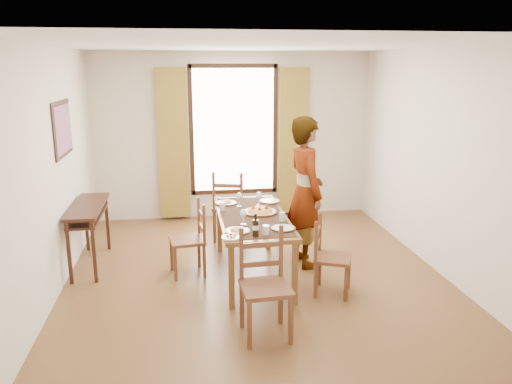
{
  "coord_description": "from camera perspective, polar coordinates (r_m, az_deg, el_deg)",
  "views": [
    {
      "loc": [
        -0.81,
        -5.6,
        2.5
      ],
      "look_at": [
        0.03,
        0.16,
        1.0
      ],
      "focal_mm": 35.0,
      "sensor_mm": 36.0,
      "label": 1
    }
  ],
  "objects": [
    {
      "name": "dining_table",
      "position": [
        5.95,
        -0.41,
        -3.33
      ],
      "size": [
        0.79,
        1.79,
        0.76
      ],
      "color": "brown",
      "rests_on": "ground"
    },
    {
      "name": "plate_sw",
      "position": [
        5.34,
        -2.17,
        -4.31
      ],
      "size": [
        0.27,
        0.27,
        0.05
      ],
      "primitive_type": null,
      "color": "silver",
      "rests_on": "dining_table"
    },
    {
      "name": "chair_east",
      "position": [
        5.63,
        8.46,
        -7.53
      ],
      "size": [
        0.51,
        0.51,
        0.88
      ],
      "rotation": [
        0.0,
        0.0,
        1.17
      ],
      "color": "brown",
      "rests_on": "ground"
    },
    {
      "name": "wine_glass_c",
      "position": [
        6.26,
        -1.93,
        -0.86
      ],
      "size": [
        0.08,
        0.08,
        0.18
      ],
      "primitive_type": null,
      "color": "white",
      "rests_on": "dining_table"
    },
    {
      "name": "tumbler_a",
      "position": [
        5.72,
        3.0,
        -2.82
      ],
      "size": [
        0.07,
        0.07,
        0.1
      ],
      "primitive_type": "cylinder",
      "color": "silver",
      "rests_on": "dining_table"
    },
    {
      "name": "console_table",
      "position": [
        6.58,
        -18.66,
        -2.37
      ],
      "size": [
        0.38,
        1.2,
        0.8
      ],
      "color": "#321910",
      "rests_on": "ground"
    },
    {
      "name": "plate_se",
      "position": [
        5.44,
        3.15,
        -3.99
      ],
      "size": [
        0.27,
        0.27,
        0.05
      ],
      "primitive_type": null,
      "color": "silver",
      "rests_on": "dining_table"
    },
    {
      "name": "plate_nw",
      "position": [
        6.41,
        -3.43,
        -1.11
      ],
      "size": [
        0.27,
        0.27,
        0.05
      ],
      "primitive_type": null,
      "color": "silver",
      "rests_on": "dining_table"
    },
    {
      "name": "plate_ne",
      "position": [
        6.49,
        1.63,
        -0.91
      ],
      "size": [
        0.27,
        0.27,
        0.05
      ],
      "primitive_type": null,
      "color": "silver",
      "rests_on": "dining_table"
    },
    {
      "name": "man",
      "position": [
        6.25,
        5.67,
        -0.01
      ],
      "size": [
        0.82,
        0.65,
        1.89
      ],
      "primitive_type": "imported",
      "rotation": [
        0.0,
        0.0,
        1.72
      ],
      "color": "#999CA2",
      "rests_on": "ground"
    },
    {
      "name": "chair_north",
      "position": [
        7.22,
        -3.02,
        -1.81
      ],
      "size": [
        0.56,
        0.56,
        1.04
      ],
      "rotation": [
        0.0,
        0.0,
        2.88
      ],
      "color": "brown",
      "rests_on": "ground"
    },
    {
      "name": "tumbler_c",
      "position": [
        5.26,
        1.14,
        -4.36
      ],
      "size": [
        0.07,
        0.07,
        0.1
      ],
      "primitive_type": "cylinder",
      "color": "silver",
      "rests_on": "dining_table"
    },
    {
      "name": "room_shell",
      "position": [
        5.87,
        -0.3,
        5.04
      ],
      "size": [
        4.6,
        5.1,
        2.74
      ],
      "color": "beige",
      "rests_on": "ground"
    },
    {
      "name": "wine_glass_b",
      "position": [
        6.31,
        0.35,
        -0.75
      ],
      "size": [
        0.08,
        0.08,
        0.18
      ],
      "primitive_type": null,
      "color": "white",
      "rests_on": "dining_table"
    },
    {
      "name": "tumbler_b",
      "position": [
        6.13,
        -3.88,
        -1.64
      ],
      "size": [
        0.07,
        0.07,
        0.1
      ],
      "primitive_type": "cylinder",
      "color": "silver",
      "rests_on": "dining_table"
    },
    {
      "name": "wine_glass_a",
      "position": [
        5.56,
        -1.45,
        -2.85
      ],
      "size": [
        0.08,
        0.08,
        0.18
      ],
      "primitive_type": null,
      "color": "white",
      "rests_on": "dining_table"
    },
    {
      "name": "caprese_plate",
      "position": [
        5.17,
        -2.87,
        -5.07
      ],
      "size": [
        0.2,
        0.2,
        0.04
      ],
      "primitive_type": null,
      "color": "silver",
      "rests_on": "dining_table"
    },
    {
      "name": "chair_west",
      "position": [
        6.12,
        -7.58,
        -5.54
      ],
      "size": [
        0.46,
        0.46,
        0.91
      ],
      "rotation": [
        0.0,
        0.0,
        -1.42
      ],
      "color": "brown",
      "rests_on": "ground"
    },
    {
      "name": "wine_bottle",
      "position": [
        5.17,
        -0.05,
        -3.81
      ],
      "size": [
        0.07,
        0.07,
        0.25
      ],
      "primitive_type": null,
      "color": "black",
      "rests_on": "dining_table"
    },
    {
      "name": "ground",
      "position": [
        6.19,
        -0.07,
        -9.39
      ],
      "size": [
        5.0,
        5.0,
        0.0
      ],
      "primitive_type": "plane",
      "color": "#4F3318",
      "rests_on": "ground"
    },
    {
      "name": "pasta_platter",
      "position": [
        6.0,
        0.46,
        -1.97
      ],
      "size": [
        0.4,
        0.4,
        0.1
      ],
      "primitive_type": null,
      "color": "#CB531A",
      "rests_on": "dining_table"
    },
    {
      "name": "chair_south",
      "position": [
        4.75,
        1.02,
        -10.84
      ],
      "size": [
        0.47,
        0.47,
        1.02
      ],
      "rotation": [
        0.0,
        0.0,
        0.06
      ],
      "color": "brown",
      "rests_on": "ground"
    }
  ]
}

